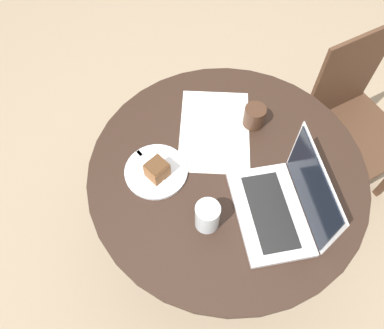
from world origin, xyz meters
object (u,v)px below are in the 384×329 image
at_px(plate, 156,171).
at_px(laptop, 282,206).
at_px(chair, 350,123).
at_px(coffee_glass, 254,116).

distance_m(plate, laptop, 0.45).
bearing_deg(plate, laptop, -73.81).
bearing_deg(laptop, chair, -49.07).
xyz_separation_m(chair, plate, (-0.89, 0.46, 0.30)).
bearing_deg(coffee_glass, plate, 157.42).
distance_m(coffee_glass, laptop, 0.38).
bearing_deg(coffee_glass, laptop, -135.04).
bearing_deg(laptop, plate, 59.32).
xyz_separation_m(plate, laptop, (0.12, -0.43, 0.04)).
xyz_separation_m(coffee_glass, laptop, (-0.27, -0.27, 0.01)).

